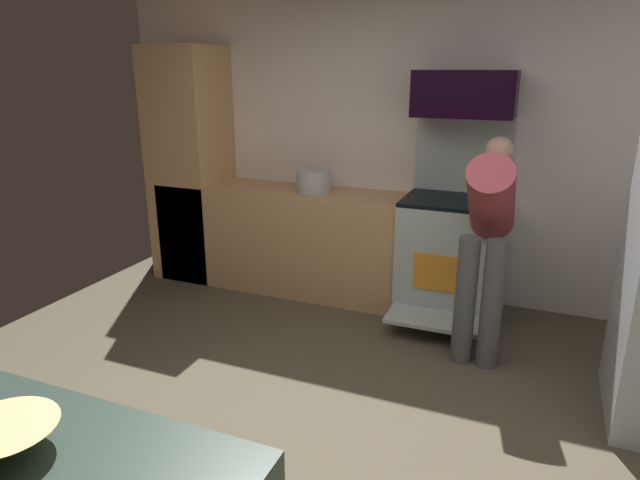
{
  "coord_description": "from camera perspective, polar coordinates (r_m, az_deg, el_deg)",
  "views": [
    {
      "loc": [
        1.14,
        -2.25,
        1.92
      ],
      "look_at": [
        0.09,
        0.3,
        1.05
      ],
      "focal_mm": 30.88,
      "sensor_mm": 36.0,
      "label": 1
    }
  ],
  "objects": [
    {
      "name": "mixing_bowl_large",
      "position": [
        1.83,
        -29.75,
        -17.5
      ],
      "size": [
        0.29,
        0.29,
        0.09
      ],
      "primitive_type": "cone",
      "rotation": [
        3.14,
        0.0,
        0.0
      ],
      "color": "#EAD27A",
      "rests_on": "counter_island"
    },
    {
      "name": "wall_back",
      "position": [
        4.77,
        8.54,
        9.88
      ],
      "size": [
        5.2,
        0.12,
        2.6
      ],
      "primitive_type": "cube",
      "color": "silver",
      "rests_on": "ground"
    },
    {
      "name": "ground_plane",
      "position": [
        3.18,
        -3.72,
        -19.95
      ],
      "size": [
        5.2,
        4.8,
        0.02
      ],
      "primitive_type": "cube",
      "color": "brown"
    },
    {
      "name": "microwave",
      "position": [
        4.36,
        14.77,
        14.44
      ],
      "size": [
        0.74,
        0.38,
        0.34
      ],
      "primitive_type": "cube",
      "color": "black",
      "rests_on": "oven_range"
    },
    {
      "name": "oven_range",
      "position": [
        4.49,
        13.41,
        -1.22
      ],
      "size": [
        0.76,
        0.97,
        1.56
      ],
      "color": "#AEBDB5",
      "rests_on": "ground"
    },
    {
      "name": "lower_cabinet_run",
      "position": [
        4.92,
        -3.16,
        0.13
      ],
      "size": [
        2.4,
        0.6,
        0.9
      ],
      "primitive_type": "cube",
      "color": "tan",
      "rests_on": "ground"
    },
    {
      "name": "stock_pot",
      "position": [
        4.69,
        -0.67,
        6.13
      ],
      "size": [
        0.3,
        0.3,
        0.18
      ],
      "primitive_type": "cylinder",
      "color": "#B3B6B9",
      "rests_on": "lower_cabinet_run"
    },
    {
      "name": "person_cook",
      "position": [
        3.79,
        16.97,
        0.94
      ],
      "size": [
        0.31,
        0.71,
        1.47
      ],
      "color": "#515151",
      "rests_on": "ground"
    },
    {
      "name": "cabinet_column",
      "position": [
        5.28,
        -13.21,
        7.6
      ],
      "size": [
        0.6,
        0.6,
        2.1
      ],
      "primitive_type": "cube",
      "color": "tan",
      "rests_on": "ground"
    }
  ]
}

